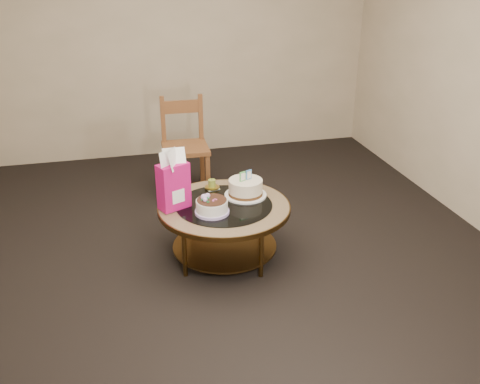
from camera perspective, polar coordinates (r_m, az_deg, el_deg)
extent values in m
plane|color=black|center=(4.31, -1.63, -6.83)|extent=(5.00, 5.00, 0.00)
cube|color=#C1AD92|center=(6.22, -6.94, 15.65)|extent=(4.50, 0.02, 2.60)
cube|color=#C1AD92|center=(1.64, 17.42, -11.92)|extent=(4.50, 0.02, 2.60)
cylinder|color=#563B18|center=(4.45, 2.14, -2.66)|extent=(0.04, 0.04, 0.42)
cylinder|color=#563B18|center=(4.47, -5.12, -2.59)|extent=(0.04, 0.04, 0.42)
cylinder|color=#563B18|center=(3.98, -5.94, -6.30)|extent=(0.04, 0.04, 0.42)
cylinder|color=#563B18|center=(3.96, 2.27, -6.41)|extent=(0.04, 0.04, 0.42)
cylinder|color=#563B18|center=(4.26, -1.65, -5.68)|extent=(0.82, 0.82, 0.02)
cylinder|color=#563B18|center=(4.10, -1.70, -1.67)|extent=(1.02, 1.02, 0.04)
cylinder|color=#8F724F|center=(4.10, -1.70, -1.50)|extent=(1.00, 1.00, 0.01)
cylinder|color=black|center=(4.09, -1.70, -1.40)|extent=(0.74, 0.74, 0.01)
cylinder|color=#B49BDB|center=(3.96, -3.00, -2.12)|extent=(0.26, 0.26, 0.02)
cylinder|color=silver|center=(3.94, -3.01, -1.57)|extent=(0.23, 0.23, 0.10)
cylinder|color=black|center=(3.92, -3.03, -0.85)|extent=(0.22, 0.22, 0.01)
sphere|color=#B49BDB|center=(3.92, -3.88, -0.55)|extent=(0.05, 0.05, 0.05)
sphere|color=#B49BDB|center=(3.95, -3.48, -0.39)|extent=(0.04, 0.04, 0.04)
sphere|color=#B49BDB|center=(3.89, -3.75, -0.82)|extent=(0.04, 0.04, 0.04)
cone|color=#1E7237|center=(3.93, -3.37, -0.71)|extent=(0.03, 0.03, 0.02)
cone|color=#1E7237|center=(3.91, -4.11, -0.85)|extent=(0.03, 0.03, 0.02)
cone|color=#1E7237|center=(3.97, -3.36, -0.41)|extent=(0.03, 0.03, 0.02)
cone|color=#1E7237|center=(3.88, -3.38, -1.02)|extent=(0.03, 0.03, 0.02)
cylinder|color=white|center=(4.23, 0.59, -0.31)|extent=(0.33, 0.33, 0.01)
cylinder|color=#472A14|center=(4.22, 0.59, -0.09)|extent=(0.27, 0.27, 0.02)
cylinder|color=beige|center=(4.20, 0.60, 0.67)|extent=(0.27, 0.27, 0.10)
cube|color=#49AC52|center=(4.15, 0.27, 1.67)|extent=(0.05, 0.03, 0.08)
cube|color=white|center=(4.15, 0.27, 1.67)|extent=(0.04, 0.03, 0.06)
cube|color=#3D7DD2|center=(4.18, 0.94, 1.87)|extent=(0.05, 0.03, 0.08)
cube|color=white|center=(4.18, 0.94, 1.87)|extent=(0.04, 0.03, 0.06)
cube|color=#C5126C|center=(4.00, -7.10, 0.63)|extent=(0.26, 0.21, 0.35)
cube|color=white|center=(4.03, -7.05, -0.18)|extent=(0.15, 0.16, 0.10)
cube|color=#E0BC5C|center=(4.36, -3.00, 0.40)|extent=(0.12, 0.12, 0.01)
cylinder|color=gold|center=(4.36, -3.00, 0.51)|extent=(0.12, 0.12, 0.01)
cylinder|color=olive|center=(4.34, -3.01, 0.95)|extent=(0.06, 0.06, 0.06)
cylinder|color=black|center=(4.33, -3.02, 1.37)|extent=(0.00, 0.00, 0.01)
cube|color=brown|center=(5.25, -5.85, 4.67)|extent=(0.45, 0.45, 0.04)
cube|color=brown|center=(5.15, -7.56, 1.36)|extent=(0.04, 0.04, 0.47)
cube|color=brown|center=(5.19, -3.44, 1.71)|extent=(0.04, 0.04, 0.47)
cube|color=brown|center=(5.50, -7.92, 2.86)|extent=(0.04, 0.04, 0.47)
cube|color=brown|center=(5.53, -4.05, 3.18)|extent=(0.04, 0.04, 0.47)
cube|color=brown|center=(5.34, -8.22, 7.58)|extent=(0.04, 0.04, 0.48)
cube|color=brown|center=(5.38, -4.20, 7.89)|extent=(0.04, 0.04, 0.48)
cube|color=brown|center=(5.32, -6.26, 9.03)|extent=(0.38, 0.04, 0.12)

